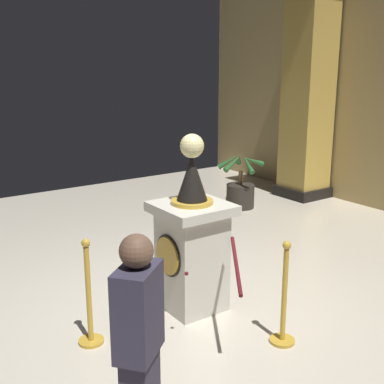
{
  "coord_description": "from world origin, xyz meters",
  "views": [
    {
      "loc": [
        4.03,
        -2.87,
        2.56
      ],
      "look_at": [
        0.01,
        -0.03,
        1.28
      ],
      "focal_mm": 46.81,
      "sensor_mm": 36.0,
      "label": 1
    }
  ],
  "objects_px": {
    "potted_palm_left": "(240,190)",
    "pedestal_clock": "(192,243)",
    "stanchion_far": "(284,308)",
    "bystander_guest": "(139,346)",
    "stanchion_near": "(89,308)"
  },
  "relations": [
    {
      "from": "bystander_guest",
      "to": "stanchion_near",
      "type": "bearing_deg",
      "value": 168.59
    },
    {
      "from": "stanchion_far",
      "to": "potted_palm_left",
      "type": "distance_m",
      "value": 4.53
    },
    {
      "from": "pedestal_clock",
      "to": "potted_palm_left",
      "type": "distance_m",
      "value": 3.95
    },
    {
      "from": "potted_palm_left",
      "to": "stanchion_far",
      "type": "bearing_deg",
      "value": -35.4
    },
    {
      "from": "stanchion_far",
      "to": "potted_palm_left",
      "type": "xyz_separation_m",
      "value": [
        -3.69,
        2.62,
        -0.03
      ]
    },
    {
      "from": "pedestal_clock",
      "to": "bystander_guest",
      "type": "bearing_deg",
      "value": -43.96
    },
    {
      "from": "pedestal_clock",
      "to": "stanchion_far",
      "type": "bearing_deg",
      "value": 15.39
    },
    {
      "from": "pedestal_clock",
      "to": "bystander_guest",
      "type": "height_order",
      "value": "pedestal_clock"
    },
    {
      "from": "stanchion_near",
      "to": "stanchion_far",
      "type": "height_order",
      "value": "stanchion_near"
    },
    {
      "from": "potted_palm_left",
      "to": "pedestal_clock",
      "type": "bearing_deg",
      "value": -48.03
    },
    {
      "from": "potted_palm_left",
      "to": "bystander_guest",
      "type": "relative_size",
      "value": 0.65
    },
    {
      "from": "pedestal_clock",
      "to": "stanchion_near",
      "type": "relative_size",
      "value": 1.81
    },
    {
      "from": "pedestal_clock",
      "to": "stanchion_near",
      "type": "xyz_separation_m",
      "value": [
        0.04,
        -1.18,
        -0.37
      ]
    },
    {
      "from": "stanchion_near",
      "to": "stanchion_far",
      "type": "xyz_separation_m",
      "value": [
        1.03,
        1.48,
        -0.01
      ]
    },
    {
      "from": "stanchion_near",
      "to": "bystander_guest",
      "type": "relative_size",
      "value": 0.66
    }
  ]
}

